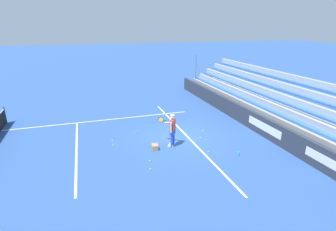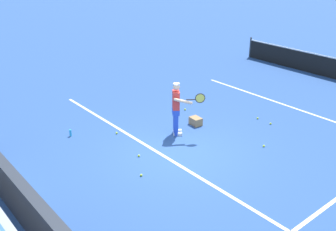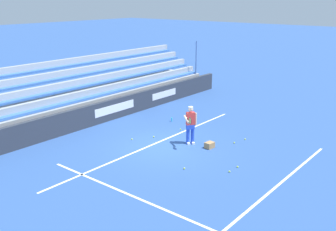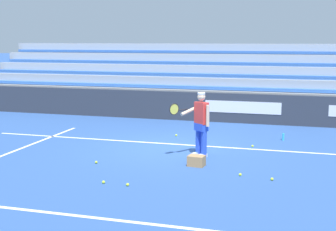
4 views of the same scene
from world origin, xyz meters
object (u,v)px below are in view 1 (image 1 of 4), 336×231
Objects in this scene: tennis_player at (172,130)px; tennis_ball_near_player at (200,138)px; tennis_ball_by_box at (136,132)px; tennis_ball_stray_back at (150,169)px; tennis_ball_far_right at (208,152)px; ball_box_cardboard at (155,147)px; tennis_ball_on_baseline at (112,141)px; tennis_ball_toward_net at (113,145)px; water_bottle at (238,154)px; tennis_ball_far_left at (203,131)px; tennis_ball_midcourt at (150,161)px.

tennis_ball_near_player is (0.42, -1.80, -0.86)m from tennis_player.
tennis_ball_by_box is 1.00× the size of tennis_ball_stray_back.
tennis_ball_far_right is at bearing -140.84° from tennis_ball_by_box.
ball_box_cardboard is 2.81m from tennis_ball_near_player.
tennis_ball_far_right is (-2.73, -4.40, 0.00)m from tennis_ball_on_baseline.
tennis_ball_toward_net is 0.30× the size of water_bottle.
tennis_ball_by_box is at bearing 43.18° from water_bottle.
tennis_player reaches higher than tennis_ball_by_box.
ball_box_cardboard is 2.52m from tennis_ball_by_box.
tennis_ball_near_player is 1.00× the size of tennis_ball_toward_net.
ball_box_cardboard reaches higher than tennis_ball_by_box.
tennis_ball_toward_net is (-0.56, 0.02, 0.00)m from tennis_ball_on_baseline.
tennis_ball_by_box and tennis_ball_far_left have the same top height.
tennis_ball_near_player and tennis_ball_toward_net have the same top height.
tennis_ball_toward_net is (2.21, 1.42, 0.00)m from tennis_ball_midcourt.
tennis_ball_stray_back is at bearing 124.77° from tennis_ball_near_player.
tennis_ball_stray_back is (-1.88, 0.72, -0.10)m from ball_box_cardboard.
tennis_player is at bearing 52.77° from water_bottle.
tennis_ball_midcourt and tennis_ball_far_right have the same top height.
tennis_ball_far_right and tennis_ball_toward_net have the same top height.
tennis_ball_near_player is (2.41, -3.47, 0.00)m from tennis_ball_stray_back.
tennis_player is 25.98× the size of tennis_ball_far_right.
tennis_player is at bearing 50.29° from tennis_ball_far_right.
water_bottle is at bearing -136.82° from tennis_ball_by_box.
tennis_ball_far_right is at bearing 169.11° from tennis_ball_near_player.
tennis_ball_near_player is at bearing 147.55° from tennis_ball_far_left.
tennis_ball_stray_back is 1.00× the size of tennis_ball_toward_net.
tennis_ball_near_player is at bearing -55.23° from tennis_ball_stray_back.
tennis_ball_near_player and tennis_ball_far_right have the same top height.
ball_box_cardboard reaches higher than tennis_ball_near_player.
tennis_ball_far_left is at bearing -19.11° from tennis_ball_far_right.
ball_box_cardboard is at bearing -117.98° from tennis_ball_toward_net.
tennis_ball_by_box is at bearing -3.10° from tennis_ball_stray_back.
ball_box_cardboard is at bearing 96.96° from tennis_player.
tennis_ball_far_right is 1.45m from water_bottle.
tennis_ball_far_right is 1.00× the size of tennis_ball_toward_net.
tennis_ball_far_right is (-1.11, -2.44, -0.10)m from ball_box_cardboard.
tennis_ball_by_box and tennis_ball_toward_net have the same top height.
tennis_ball_midcourt is 4.28m from water_bottle.
water_bottle is (-2.98, -5.62, 0.08)m from tennis_ball_toward_net.
ball_box_cardboard is 6.06× the size of tennis_ball_near_player.
water_bottle is at bearing -123.95° from tennis_ball_far_right.
ball_box_cardboard is 6.06× the size of tennis_ball_far_left.
water_bottle is at bearing -122.30° from tennis_ball_on_baseline.
ball_box_cardboard reaches higher than water_bottle.
ball_box_cardboard reaches higher than tennis_ball_on_baseline.
ball_box_cardboard is 6.06× the size of tennis_ball_by_box.
tennis_ball_near_player is at bearing -63.04° from tennis_ball_midcourt.
tennis_ball_near_player is 1.00× the size of tennis_ball_far_right.
tennis_ball_midcourt is (-3.62, 0.08, 0.00)m from tennis_ball_by_box.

